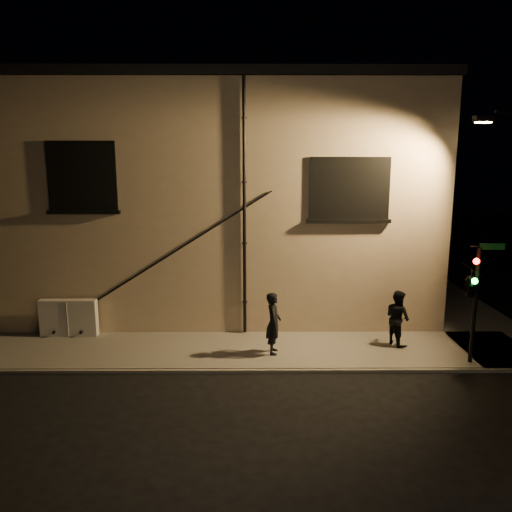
{
  "coord_description": "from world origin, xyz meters",
  "views": [
    {
      "loc": [
        -1.53,
        -13.22,
        5.95
      ],
      "look_at": [
        -1.43,
        1.8,
        3.0
      ],
      "focal_mm": 35.0,
      "sensor_mm": 36.0,
      "label": 1
    }
  ],
  "objects_px": {
    "utility_cabinet": "(69,318)",
    "traffic_signal": "(471,284)",
    "pedestrian_b": "(398,318)",
    "pedestrian_a": "(273,323)"
  },
  "relations": [
    {
      "from": "utility_cabinet",
      "to": "traffic_signal",
      "type": "xyz_separation_m",
      "value": [
        12.27,
        -2.4,
        1.74
      ]
    },
    {
      "from": "traffic_signal",
      "to": "pedestrian_b",
      "type": "bearing_deg",
      "value": 135.53
    },
    {
      "from": "pedestrian_a",
      "to": "pedestrian_b",
      "type": "xyz_separation_m",
      "value": [
        3.96,
        0.7,
        -0.06
      ]
    },
    {
      "from": "pedestrian_a",
      "to": "traffic_signal",
      "type": "relative_size",
      "value": 0.54
    },
    {
      "from": "pedestrian_a",
      "to": "utility_cabinet",
      "type": "bearing_deg",
      "value": 78.84
    },
    {
      "from": "utility_cabinet",
      "to": "pedestrian_a",
      "type": "xyz_separation_m",
      "value": [
        6.76,
        -1.57,
        0.33
      ]
    },
    {
      "from": "pedestrian_a",
      "to": "pedestrian_b",
      "type": "height_order",
      "value": "pedestrian_a"
    },
    {
      "from": "utility_cabinet",
      "to": "pedestrian_a",
      "type": "relative_size",
      "value": 0.99
    },
    {
      "from": "pedestrian_b",
      "to": "utility_cabinet",
      "type": "bearing_deg",
      "value": 60.22
    },
    {
      "from": "utility_cabinet",
      "to": "pedestrian_a",
      "type": "distance_m",
      "value": 6.94
    }
  ]
}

